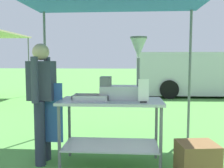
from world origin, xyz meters
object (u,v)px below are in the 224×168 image
(donut_cart, at_px, (111,117))
(donut_tray, at_px, (91,98))
(vendor, at_px, (42,97))
(van_silver, at_px, (210,73))
(menu_sign, at_px, (143,92))
(supply_crate, at_px, (197,159))
(donut_fryer, at_px, (125,79))

(donut_cart, relative_size, donut_tray, 2.89)
(vendor, height_order, van_silver, van_silver)
(menu_sign, bearing_deg, supply_crate, -5.89)
(vendor, bearing_deg, donut_tray, -4.75)
(donut_cart, xyz_separation_m, vendor, (-0.92, 0.02, 0.26))
(menu_sign, xyz_separation_m, van_silver, (3.01, 7.19, -0.12))
(menu_sign, xyz_separation_m, supply_crate, (0.65, -0.07, -0.80))
(donut_cart, height_order, donut_tray, donut_tray)
(donut_fryer, xyz_separation_m, vendor, (-1.10, -0.06, -0.24))
(donut_cart, distance_m, donut_tray, 0.36)
(vendor, distance_m, supply_crate, 2.12)
(donut_cart, xyz_separation_m, menu_sign, (0.41, -0.18, 0.36))
(donut_tray, xyz_separation_m, van_silver, (3.68, 7.05, -0.02))
(menu_sign, distance_m, van_silver, 7.80)
(donut_fryer, relative_size, supply_crate, 1.63)
(donut_fryer, bearing_deg, donut_cart, -157.41)
(donut_tray, distance_m, menu_sign, 0.69)
(donut_tray, height_order, menu_sign, menu_sign)
(donut_cart, relative_size, donut_fryer, 1.64)
(donut_tray, xyz_separation_m, menu_sign, (0.67, -0.14, 0.10))
(donut_cart, height_order, supply_crate, donut_cart)
(menu_sign, height_order, van_silver, van_silver)
(donut_tray, distance_m, supply_crate, 1.50)
(donut_fryer, relative_size, van_silver, 0.14)
(donut_tray, bearing_deg, donut_cart, 8.22)
(donut_fryer, xyz_separation_m, van_silver, (3.24, 6.94, -0.26))
(donut_tray, distance_m, donut_fryer, 0.51)
(donut_tray, height_order, vendor, vendor)
(menu_sign, distance_m, vendor, 1.35)
(donut_tray, distance_m, van_silver, 7.95)
(vendor, distance_m, van_silver, 8.24)
(donut_cart, relative_size, menu_sign, 4.66)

